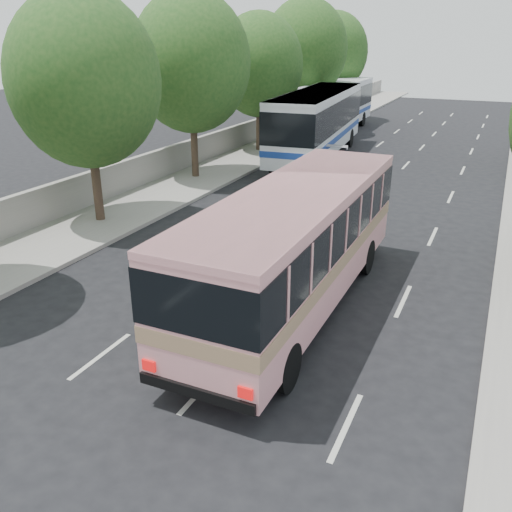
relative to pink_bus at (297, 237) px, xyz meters
The scene contains 14 objects.
ground 3.47m from the pink_bus, 122.30° to the right, with size 120.00×120.00×0.00m, color black.
sidewalk_left 20.41m from the pink_bus, 119.37° to the left, with size 4.00×90.00×0.15m, color #9E998E.
low_wall 21.28m from the pink_bus, 123.61° to the left, with size 0.30×90.00×1.50m, color #9E998E.
tree_left_b 11.15m from the pink_bus, 159.80° to the left, with size 5.70×5.70×8.88m.
tree_left_c 15.90m from the pink_bus, 130.91° to the left, with size 6.00×6.00×9.35m.
tree_left_d 22.30m from the pink_bus, 116.95° to the left, with size 5.52×5.52×8.60m.
tree_left_e 29.66m from the pink_bus, 109.67° to the left, with size 6.30×6.30×9.82m.
tree_left_f 37.23m from the pink_bus, 105.80° to the left, with size 5.88×5.88×9.16m.
pink_bus is the anchor object (origin of this frame).
pink_taxi 1.62m from the pink_bus, 123.45° to the left, with size 1.77×4.41×1.50m, color #EB1490.
white_pickup 13.54m from the pink_bus, 106.10° to the left, with size 2.37×5.83×1.69m, color white.
tour_coach_front 20.27m from the pink_bus, 107.09° to the left, with size 4.15×13.72×4.04m.
tour_coach_rear 30.27m from the pink_bus, 104.85° to the left, with size 2.97×12.71×3.79m.
taxi_roof_sign 1.00m from the pink_bus, 123.45° to the left, with size 0.55×0.18×0.18m, color silver.
Camera 1 is at (6.18, -10.59, 7.19)m, focal length 38.00 mm.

